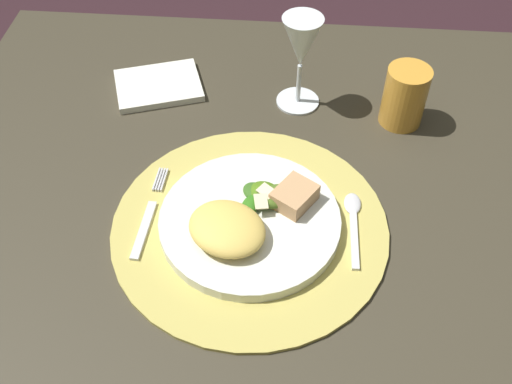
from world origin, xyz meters
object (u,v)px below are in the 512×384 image
Objects in this scene: napkin at (161,86)px; wine_glass at (304,47)px; fork at (152,216)px; spoon at (356,217)px; amber_tumbler at (407,97)px; dinner_plate at (253,221)px; dining_table at (286,276)px.

napkin is 0.27m from wine_glass.
fork is 1.26× the size of spoon.
wine_glass is 1.62× the size of amber_tumbler.
dinner_plate is 1.87× the size of spoon.
spoon is at bearing -110.39° from amber_tumbler.
napkin is at bearing 173.05° from amber_tumbler.
amber_tumbler reaches higher than fork.
dinner_plate is 0.14m from fork.
dinner_plate is 1.48× the size of fork.
dining_table is 11.39× the size of amber_tumbler.
dining_table is 0.39m from napkin.
amber_tumbler is at bearing 47.51° from dinner_plate.
amber_tumbler reaches higher than dinner_plate.
wine_glass is (0.20, 0.28, 0.10)m from fork.
napkin reaches higher than dining_table.
napkin is (-0.33, 0.27, -0.00)m from spoon.
fork is 1.05× the size of wine_glass.
dining_table is 8.48× the size of spoon.
fork is at bearing -171.37° from dining_table.
dining_table is at bearing -129.21° from amber_tumbler.
fork is (-0.19, -0.03, 0.17)m from dining_table.
wine_glass is (0.24, -0.02, 0.11)m from napkin.
spoon is at bearing 4.32° from fork.
spoon is at bearing -39.57° from napkin.
amber_tumbler is (0.37, 0.24, 0.04)m from fork.
amber_tumbler reaches higher than spoon.
napkin reaches higher than fork.
wine_glass is at bearing 78.52° from dinner_plate.
wine_glass is (-0.09, 0.26, 0.10)m from spoon.
wine_glass reaches higher than fork.
dining_table is 0.19m from dinner_plate.
napkin is (-0.04, 0.29, -0.00)m from fork.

